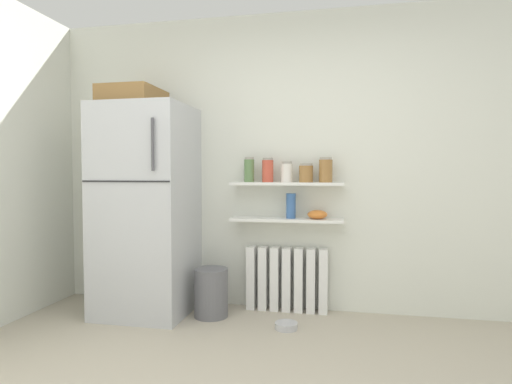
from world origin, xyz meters
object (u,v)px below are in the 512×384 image
Objects in this scene: radiator at (287,279)px; storage_jar_1 at (268,170)px; storage_jar_4 at (326,170)px; trash_bin at (211,293)px; vase at (291,206)px; storage_jar_0 at (249,170)px; shelf_bowl at (317,215)px; storage_jar_2 at (287,172)px; pet_food_bowl at (286,326)px; refrigerator at (146,206)px; storage_jar_3 at (306,173)px.

storage_jar_1 reaches higher than radiator.
storage_jar_4 is 1.41m from trash_bin.
vase is 0.53× the size of trash_bin.
storage_jar_0 reaches higher than shelf_bowl.
radiator is at bearing 10.32° from storage_jar_1.
pet_food_bowl is at bearing -82.57° from storage_jar_2.
shelf_bowl reaches higher than trash_bin.
radiator is at bearing 5.20° from storage_jar_0.
storage_jar_3 is (1.35, 0.24, 0.28)m from refrigerator.
storage_jar_2 is 1.11× the size of storage_jar_3.
refrigerator is at bearing -166.45° from storage_jar_1.
shelf_bowl is (0.43, -0.00, -0.38)m from storage_jar_1.
storage_jar_1 reaches higher than trash_bin.
storage_jar_4 is 0.52× the size of trash_bin.
pet_food_bowl is at bearing -124.39° from storage_jar_4.
shelf_bowl is 0.96× the size of pet_food_bowl.
refrigerator is at bearing -170.37° from shelf_bowl.
storage_jar_1 is 0.37m from vase.
trash_bin is at bearing -157.79° from storage_jar_2.
storage_jar_3 reaches higher than vase.
pet_food_bowl is (0.22, -0.40, -1.20)m from storage_jar_1.
storage_jar_3 is at bearing -0.00° from storage_jar_2.
vase reaches higher than pet_food_bowl.
storage_jar_0 is 0.70m from shelf_bowl.
storage_jar_1 is (-0.16, -0.03, 0.95)m from radiator.
pet_food_bowl is at bearing -83.08° from radiator.
trash_bin is (-0.93, -0.25, -1.03)m from storage_jar_4.
trash_bin is 0.70m from pet_food_bowl.
storage_jar_4 reaches higher than pet_food_bowl.
storage_jar_0 reaches higher than storage_jar_2.
shelf_bowl is at bearing 0.00° from vase.
radiator is 3.36× the size of storage_jar_1.
vase is (0.20, -0.00, -0.31)m from storage_jar_1.
radiator is at bearing 13.10° from refrigerator.
radiator is 0.96m from storage_jar_1.
shelf_bowl is 0.42× the size of trash_bin.
storage_jar_3 is at bearing 10.31° from refrigerator.
storage_jar_3 is 0.75× the size of vase.
storage_jar_4 is 0.98× the size of vase.
vase is at bearing -39.01° from radiator.
storage_jar_0 is at bearing 180.00° from vase.
refrigerator is 2.73× the size of radiator.
storage_jar_2 reaches higher than trash_bin.
pet_food_bowl is at bearing -61.73° from storage_jar_1.
storage_jar_1 reaches higher than pet_food_bowl.
refrigerator is 8.95× the size of vase.
vase is 0.98m from pet_food_bowl.
storage_jar_1 is 1.29m from pet_food_bowl.
trash_bin is at bearing -137.95° from storage_jar_0.
storage_jar_1 is at bearing 180.00° from storage_jar_2.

